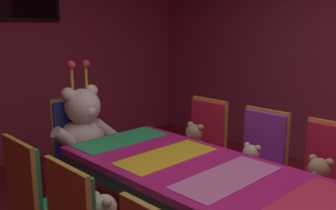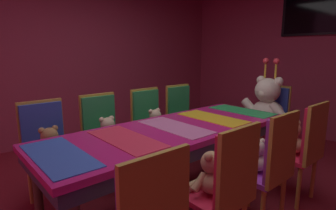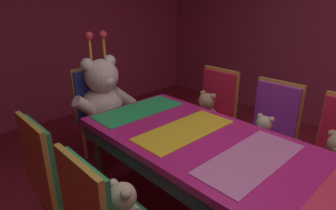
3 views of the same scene
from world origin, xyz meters
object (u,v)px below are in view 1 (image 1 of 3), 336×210
Objects in this scene: chair_left_3 at (34,196)px; king_teddy_bear at (84,126)px; chair_right_3 at (204,140)px; chair_right_1 at (327,176)px; chair_right_2 at (260,156)px; teddy_right_3 at (193,143)px; banquet_table at (227,191)px; teddy_right_2 at (250,163)px; throne_chair at (75,138)px; teddy_right_1 at (318,182)px.

king_teddy_bear reaches higher than chair_left_3.
chair_right_3 is (1.68, 0.01, 0.00)m from chair_left_3.
chair_right_2 is at bearing -90.67° from chair_right_1.
teddy_right_3 is at bearing -77.03° from chair_right_2.
banquet_table is 2.58× the size of chair_left_3.
chair_left_3 reaches higher than teddy_right_2.
chair_right_1 is 2.25m from throne_chair.
throne_chair reaches higher than teddy_right_2.
banquet_table is at bearing -0.00° from king_teddy_bear.
banquet_table is at bearing -0.00° from throne_chair.
chair_left_3 is 2.84× the size of teddy_right_3.
banquet_table is 7.62× the size of teddy_right_1.
chair_right_1 is at bearing 96.56° from teddy_right_3.
throne_chair is at bearing 90.00° from banquet_table.
chair_left_3 is 3.39× the size of teddy_right_2.
chair_right_1 is 1.00× the size of chair_right_2.
banquet_table is 0.88m from chair_right_2.
chair_left_3 is 2.04m from chair_right_1.
teddy_right_1 is at bearing 82.43° from chair_right_3.
chair_left_3 and chair_right_1 have the same top height.
teddy_right_1 is 0.96× the size of teddy_right_3.
throne_chair is at bearing -52.86° from teddy_right_3.
chair_left_3 is at bearing -42.56° from throne_chair.
throne_chair reaches higher than banquet_table.
chair_right_1 reaches higher than teddy_right_3.
throne_chair is at bearing -61.44° from chair_right_2.
chair_right_1 is at bearing 89.46° from chair_right_3.
king_teddy_bear is (-0.83, 1.92, 0.15)m from chair_right_1.
king_teddy_bear is (-0.84, 0.74, 0.15)m from chair_right_3.
chair_right_2 reaches higher than teddy_right_3.
teddy_right_3 reaches higher than teddy_right_1.
banquet_table is 2.84× the size of king_teddy_bear.
teddy_right_1 is at bearing 89.51° from teddy_right_3.
throne_chair is at bearing -47.43° from chair_right_3.
throne_chair is (-0.83, 1.53, 0.00)m from chair_right_2.
chair_right_3 is 1.13m from king_teddy_bear.
king_teddy_bear is at bearing -63.12° from teddy_right_2.
chair_left_3 is 1.00× the size of chair_right_1.
teddy_right_2 is 0.32× the size of king_teddy_bear.
teddy_right_1 is 0.34× the size of chair_right_2.
chair_right_2 is at bearing -19.81° from chair_left_3.
throne_chair is (0.85, 0.92, 0.00)m from chair_left_3.
teddy_right_2 is 0.84× the size of teddy_right_3.
chair_right_2 is at bearing 89.58° from chair_right_3.
chair_right_1 and chair_right_3 have the same top height.
banquet_table is 2.58× the size of chair_right_3.
chair_right_1 is 2.96× the size of teddy_right_1.
teddy_right_2 is (-0.14, 0.56, -0.02)m from chair_right_1.
chair_right_2 and throne_chair have the same top height.
teddy_right_2 is (1.54, -0.60, -0.02)m from chair_left_3.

